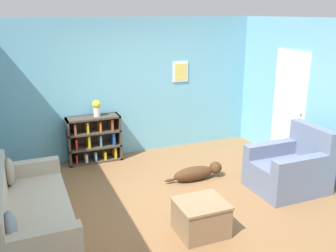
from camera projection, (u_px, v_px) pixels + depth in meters
ground_plane at (178, 201)px, 5.54m from camera, size 14.00×14.00×0.00m
wall_back at (131, 87)px, 7.15m from camera, size 5.60×0.13×2.60m
wall_right at (321, 101)px, 6.11m from camera, size 0.16×5.00×2.60m
couch at (29, 217)px, 4.52m from camera, size 0.87×2.06×0.86m
bookshelf at (94, 139)px, 6.93m from camera, size 0.97×0.32×0.86m
recliner_chair at (291, 168)px, 5.84m from camera, size 1.08×0.89×0.99m
coffee_table at (201, 216)px, 4.69m from camera, size 0.62×0.56×0.43m
dog at (198, 173)px, 6.20m from camera, size 1.02×0.22×0.27m
vase at (97, 107)px, 6.76m from camera, size 0.15×0.15×0.30m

